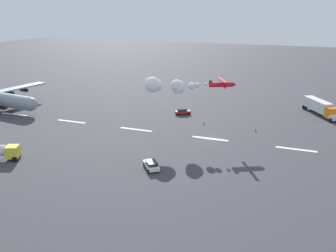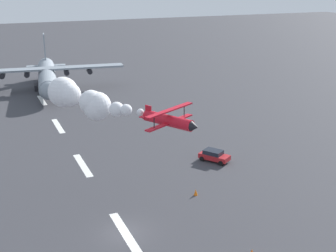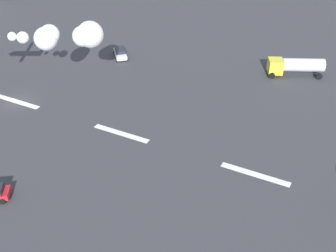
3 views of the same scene
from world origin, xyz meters
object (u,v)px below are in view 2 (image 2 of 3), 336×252
cargo_transport_plane (47,77)px  traffic_cone_far (196,192)px  stunt_biplane_red (85,99)px  followme_car_yellow (214,155)px

cargo_transport_plane → traffic_cone_far: size_ratio=44.06×
stunt_biplane_red → traffic_cone_far: 16.10m
cargo_transport_plane → stunt_biplane_red: stunt_biplane_red is taller
cargo_transport_plane → traffic_cone_far: bearing=-172.5°
followme_car_yellow → traffic_cone_far: (-7.96, 6.71, -0.44)m
traffic_cone_far → followme_car_yellow: bearing=-40.1°
traffic_cone_far → cargo_transport_plane: bearing=7.5°
stunt_biplane_red → followme_car_yellow: size_ratio=4.16×
stunt_biplane_red → followme_car_yellow: stunt_biplane_red is taller
cargo_transport_plane → stunt_biplane_red: size_ratio=1.83×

